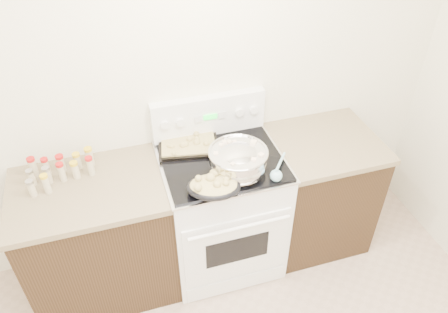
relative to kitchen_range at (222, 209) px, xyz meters
name	(u,v)px	position (x,y,z in m)	size (l,w,h in m)	color
room_shell	(250,286)	(-0.35, -1.42, 1.21)	(4.10, 3.60, 2.75)	#EDE8CC
counter_left	(101,238)	(-0.83, 0.01, -0.03)	(0.93, 0.67, 0.92)	black
counter_right	(316,190)	(0.73, 0.01, -0.03)	(0.73, 0.67, 0.92)	black
kitchen_range	(222,209)	(0.00, 0.00, 0.00)	(0.78, 0.73, 1.22)	white
mixing_bowl	(238,161)	(0.06, -0.15, 0.53)	(0.44, 0.44, 0.21)	silver
roasting_pan	(213,186)	(-0.13, -0.28, 0.50)	(0.36, 0.29, 0.12)	black
baking_sheet	(189,145)	(-0.17, 0.17, 0.47)	(0.42, 0.33, 0.06)	black
wooden_spoon	(224,160)	(0.01, -0.03, 0.46)	(0.12, 0.26, 0.04)	#9D7448
blue_ladle	(277,174)	(0.26, -0.27, 0.48)	(0.18, 0.23, 0.09)	#8DC4D2
spice_jars	(59,169)	(-0.97, 0.14, 0.49)	(0.39, 0.23, 0.13)	#BFB28C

